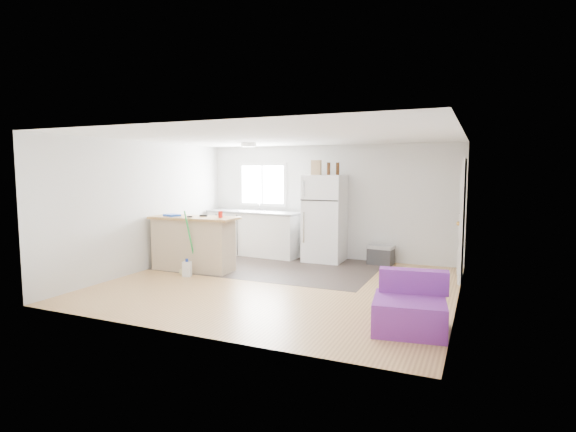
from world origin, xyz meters
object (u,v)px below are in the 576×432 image
Objects in this scene: refrigerator at (325,218)px; mop at (185,262)px; bottle_right at (338,169)px; kitchen_cabinets at (255,232)px; cleaner_jug at (187,269)px; cooler at (381,255)px; red_cup at (220,214)px; bottle_left at (329,169)px; purple_seat at (410,309)px; peninsula at (193,243)px; blue_tray at (172,215)px; cardboard_box at (316,168)px.

refrigerator reaches higher than mop.
kitchen_cabinets is at bearing 178.75° from bottle_right.
cooler is at bearing 28.49° from cleaner_jug.
mop is 9.79× the size of red_cup.
bottle_left is 0.19m from bottle_right.
purple_seat is 4.27m from bottle_left.
red_cup is (0.57, 0.05, 0.56)m from peninsula.
purple_seat is (2.23, -3.43, -0.64)m from refrigerator.
kitchen_cabinets reaches higher than red_cup.
bottle_right is (2.23, 1.81, 1.39)m from peninsula.
purple_seat is 4.29m from bottle_right.
peninsula is 0.67m from blue_tray.
red_cup is at bearing -129.44° from refrigerator.
bottle_left is (2.49, 1.78, 0.87)m from blue_tray.
peninsula reaches higher than cooler.
cleaner_jug is 1.13m from red_cup.
peninsula is 3.11× the size of cooler.
refrigerator reaches higher than blue_tray.
cardboard_box is (1.59, 2.25, 1.79)m from cleaner_jug.
kitchen_cabinets is 2.14m from blue_tray.
bottle_right is at bearing 37.79° from bottle_left.
bottle_left is at bearing 38.08° from cleaner_jug.
peninsula is (-0.31, -1.86, 0.02)m from kitchen_cabinets.
kitchen_cabinets is 1.70m from refrigerator.
blue_tray is (-0.73, -1.94, 0.54)m from kitchen_cabinets.
red_cup is 0.48× the size of bottle_right.
bottle_right reaches higher than mop.
bottle_right is at bearing 37.39° from cleaner_jug.
purple_seat is at bearing -8.90° from mop.
blue_tray reaches higher than purple_seat.
red_cup is (0.49, 0.42, 0.84)m from mop.
cooler is 2.16× the size of bottle_right.
blue_tray is at bearing 153.54° from purple_seat.
bottle_left is 1.00× the size of bottle_right.
red_cup is at bearing 7.38° from blue_tray.
blue_tray is at bearing -139.73° from cardboard_box.
purple_seat is 3.05× the size of cardboard_box.
kitchen_cabinets is 1.33× the size of peninsula.
peninsula is 0.63m from cleaner_jug.
cleaner_jug is at bearing -133.76° from cooler.
cleaner_jug is at bearing -32.97° from blue_tray.
red_cup is 0.40× the size of blue_tray.
mop is at bearing -134.40° from bottle_right.
refrigerator reaches higher than peninsula.
cardboard_box is at bearing 2.01° from kitchen_cabinets.
purple_seat is 4.49m from cardboard_box.
cardboard_box is at bearing 43.82° from cleaner_jug.
mop reaches higher than purple_seat.
cooler is at bearing 6.27° from cardboard_box.
cardboard_box is (-1.33, -0.15, 1.73)m from cooler.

